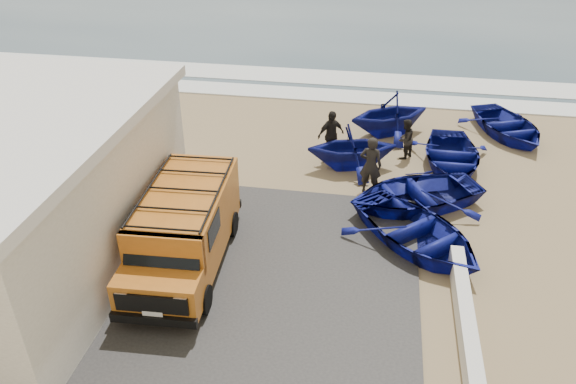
{
  "coord_description": "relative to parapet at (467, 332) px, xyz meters",
  "views": [
    {
      "loc": [
        2.51,
        -12.98,
        9.66
      ],
      "look_at": [
        0.14,
        0.98,
        1.2
      ],
      "focal_mm": 35.0,
      "sensor_mm": 36.0,
      "label": 1
    }
  ],
  "objects": [
    {
      "name": "ground",
      "position": [
        -5.0,
        3.0,
        -0.28
      ],
      "size": [
        160.0,
        160.0,
        0.0
      ],
      "primitive_type": "plane",
      "color": "#977E57"
    },
    {
      "name": "slab",
      "position": [
        -7.0,
        1.0,
        -0.25
      ],
      "size": [
        12.0,
        10.0,
        0.05
      ],
      "primitive_type": "cube",
      "color": "#373532",
      "rests_on": "ground"
    },
    {
      "name": "surf_line",
      "position": [
        -5.0,
        15.0,
        -0.25
      ],
      "size": [
        180.0,
        1.6,
        0.06
      ],
      "primitive_type": "cube",
      "color": "white",
      "rests_on": "ground"
    },
    {
      "name": "surf_wash",
      "position": [
        -5.0,
        17.5,
        -0.26
      ],
      "size": [
        180.0,
        2.2,
        0.04
      ],
      "primitive_type": "cube",
      "color": "white",
      "rests_on": "ground"
    },
    {
      "name": "parapet",
      "position": [
        0.0,
        0.0,
        0.0
      ],
      "size": [
        0.35,
        6.0,
        0.55
      ],
      "primitive_type": "cube",
      "color": "silver",
      "rests_on": "ground"
    },
    {
      "name": "van",
      "position": [
        -7.28,
        1.71,
        0.93
      ],
      "size": [
        2.32,
        5.33,
        2.25
      ],
      "rotation": [
        0.0,
        0.0,
        0.05
      ],
      "color": "#C2691D",
      "rests_on": "ground"
    },
    {
      "name": "boat_near_left",
      "position": [
        -1.06,
        3.6,
        0.19
      ],
      "size": [
        5.39,
        5.46,
        0.93
      ],
      "primitive_type": "imported",
      "rotation": [
        0.0,
        0.0,
        0.75
      ],
      "color": "navy",
      "rests_on": "ground"
    },
    {
      "name": "boat_near_right",
      "position": [
        -1.09,
        5.77,
        0.18
      ],
      "size": [
        5.37,
        4.8,
        0.92
      ],
      "primitive_type": "imported",
      "rotation": [
        0.0,
        0.0,
        -1.11
      ],
      "color": "navy",
      "rests_on": "ground"
    },
    {
      "name": "boat_mid_left",
      "position": [
        -3.24,
        8.04,
        0.56
      ],
      "size": [
        3.76,
        3.45,
        1.67
      ],
      "primitive_type": "imported",
      "rotation": [
        0.0,
        0.0,
        1.82
      ],
      "color": "navy",
      "rests_on": "ground"
    },
    {
      "name": "boat_mid_right",
      "position": [
        0.3,
        8.73,
        0.15
      ],
      "size": [
        2.97,
        4.14,
        0.86
      ],
      "primitive_type": "imported",
      "rotation": [
        0.0,
        0.0,
        0.0
      ],
      "color": "navy",
      "rests_on": "ground"
    },
    {
      "name": "boat_far_left",
      "position": [
        -1.97,
        11.19,
        0.62
      ],
      "size": [
        4.41,
        4.26,
        1.78
      ],
      "primitive_type": "imported",
      "rotation": [
        0.0,
        0.0,
        -1.03
      ],
      "color": "navy",
      "rests_on": "ground"
    },
    {
      "name": "boat_far_right",
      "position": [
        2.74,
        11.85,
        0.15
      ],
      "size": [
        4.25,
        4.9,
        0.85
      ],
      "primitive_type": "imported",
      "rotation": [
        0.0,
        0.0,
        0.38
      ],
      "color": "navy",
      "rests_on": "ground"
    },
    {
      "name": "fisherman_front",
      "position": [
        -2.53,
        6.44,
        0.73
      ],
      "size": [
        0.79,
        0.58,
        2.01
      ],
      "primitive_type": "imported",
      "rotation": [
        0.0,
        0.0,
        3.0
      ],
      "color": "black",
      "rests_on": "ground"
    },
    {
      "name": "fisherman_middle",
      "position": [
        -1.37,
        9.18,
        0.49
      ],
      "size": [
        0.9,
        0.94,
        1.52
      ],
      "primitive_type": "imported",
      "rotation": [
        0.0,
        0.0,
        -2.19
      ],
      "color": "black",
      "rests_on": "ground"
    },
    {
      "name": "fisherman_back",
      "position": [
        -4.07,
        8.69,
        0.66
      ],
      "size": [
        1.14,
        1.03,
        1.87
      ],
      "primitive_type": "imported",
      "rotation": [
        0.0,
        0.0,
        0.66
      ],
      "color": "black",
      "rests_on": "ground"
    }
  ]
}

